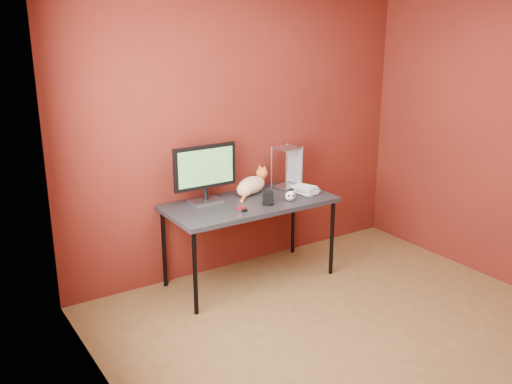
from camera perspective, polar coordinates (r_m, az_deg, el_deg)
room at (r=3.85m, az=12.20°, el=4.00°), size 3.52×3.52×2.61m
desk at (r=5.00m, az=-0.63°, el=-1.48°), size 1.50×0.70×0.75m
monitor at (r=4.90m, az=-5.12°, el=2.12°), size 0.58×0.19×0.51m
cat at (r=5.18m, az=-0.44°, el=0.71°), size 0.43×0.34×0.23m
skull_mug at (r=5.00m, az=3.46°, el=-0.39°), size 0.09×0.10×0.09m
speaker at (r=4.88m, az=1.21°, el=-0.67°), size 0.10×0.10×0.12m
book_stack at (r=5.09m, az=4.51°, el=4.04°), size 0.21×0.24×0.80m
wire_rack at (r=5.36m, az=3.11°, el=2.50°), size 0.26×0.23×0.39m
pocket_knife at (r=4.79m, az=-1.51°, el=-1.61°), size 0.08×0.03×0.02m
black_gadget at (r=4.72m, az=-1.16°, el=-1.85°), size 0.05×0.03×0.02m
washer at (r=4.63m, az=-1.54°, el=-2.37°), size 0.04×0.04×0.00m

